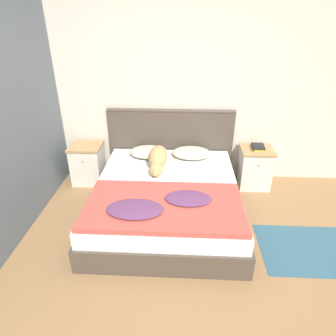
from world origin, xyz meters
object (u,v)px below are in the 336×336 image
(nightstand_right, at_px, (255,167))
(book_stack, at_px, (258,147))
(dog, at_px, (158,158))
(bed, at_px, (167,200))
(pillow_right, at_px, (191,153))
(nightstand_left, at_px, (88,163))
(pillow_left, at_px, (149,152))

(nightstand_right, distance_m, book_stack, 0.31)
(dog, height_order, book_stack, dog)
(bed, distance_m, pillow_right, 0.85)
(nightstand_left, bearing_deg, pillow_right, -1.68)
(nightstand_right, bearing_deg, nightstand_left, 180.00)
(pillow_left, bearing_deg, pillow_right, 0.00)
(nightstand_left, bearing_deg, nightstand_right, 0.00)
(dog, distance_m, book_stack, 1.38)
(bed, bearing_deg, pillow_left, 111.70)
(pillow_left, bearing_deg, nightstand_right, 1.68)
(nightstand_left, xyz_separation_m, dog, (1.05, -0.35, 0.27))
(pillow_left, bearing_deg, book_stack, 1.94)
(pillow_right, relative_size, book_stack, 2.27)
(nightstand_left, bearing_deg, book_stack, 0.17)
(bed, distance_m, pillow_left, 0.85)
(nightstand_right, relative_size, dog, 0.77)
(pillow_right, bearing_deg, nightstand_right, 2.79)
(nightstand_right, bearing_deg, bed, -146.60)
(book_stack, bearing_deg, nightstand_left, -179.83)
(bed, xyz_separation_m, nightstand_left, (-1.19, 0.78, 0.07))
(bed, height_order, pillow_left, pillow_left)
(pillow_right, bearing_deg, nightstand_left, 178.32)
(pillow_left, distance_m, book_stack, 1.49)
(bed, bearing_deg, dog, 108.09)
(bed, distance_m, nightstand_left, 1.42)
(book_stack, bearing_deg, pillow_left, -178.06)
(bed, height_order, nightstand_right, nightstand_right)
(nightstand_left, relative_size, nightstand_right, 1.00)
(nightstand_left, bearing_deg, dog, -18.32)
(bed, bearing_deg, nightstand_left, 146.60)
(pillow_left, distance_m, pillow_right, 0.59)
(bed, bearing_deg, book_stack, 33.48)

